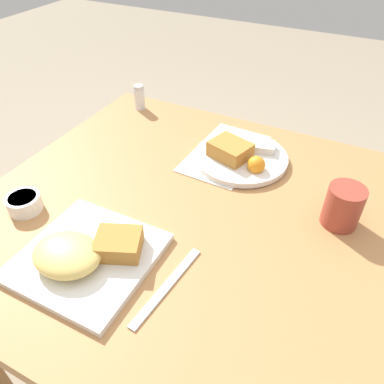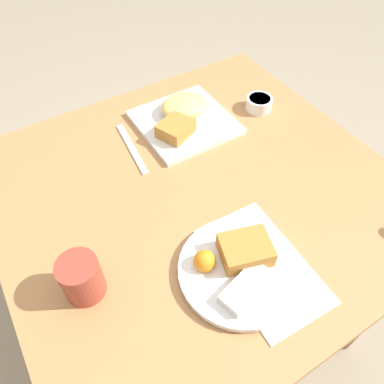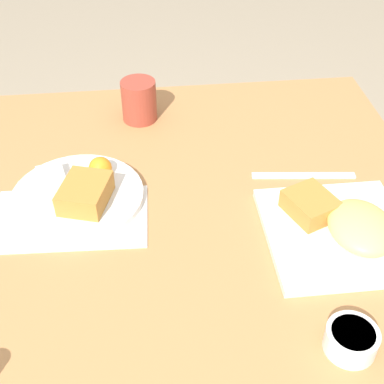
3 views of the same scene
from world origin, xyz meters
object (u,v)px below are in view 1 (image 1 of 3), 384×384
object	(u,v)px
salt_shaker	(140,99)
coffee_mug	(343,206)
plate_oval_far	(240,155)
butter_knife	(167,286)
plate_square_near	(84,254)
sauce_ramekin	(24,203)

from	to	relation	value
salt_shaker	coffee_mug	size ratio (longest dim) A/B	0.85
plate_oval_far	butter_knife	xyz separation A→B (m)	(0.03, -0.43, -0.02)
plate_oval_far	salt_shaker	bearing A→B (deg)	161.12
salt_shaker	plate_square_near	bearing A→B (deg)	-66.61
salt_shaker	butter_knife	bearing A→B (deg)	-53.35
plate_oval_far	sauce_ramekin	xyz separation A→B (m)	(-0.36, -0.39, 0.00)
plate_oval_far	butter_knife	distance (m)	0.43
salt_shaker	coffee_mug	distance (m)	0.71
butter_knife	plate_oval_far	bearing A→B (deg)	9.46
plate_square_near	coffee_mug	xyz separation A→B (m)	(0.41, 0.33, 0.02)
sauce_ramekin	salt_shaker	world-z (taller)	salt_shaker
plate_oval_far	coffee_mug	xyz separation A→B (m)	(0.27, -0.12, 0.03)
coffee_mug	salt_shaker	bearing A→B (deg)	158.98
sauce_ramekin	salt_shaker	xyz separation A→B (m)	(-0.04, 0.52, 0.01)
butter_knife	sauce_ramekin	bearing A→B (deg)	90.11
plate_oval_far	sauce_ramekin	world-z (taller)	plate_oval_far
plate_square_near	salt_shaker	distance (m)	0.63
sauce_ramekin	butter_knife	distance (m)	0.38
plate_square_near	coffee_mug	bearing A→B (deg)	38.54
salt_shaker	coffee_mug	xyz separation A→B (m)	(0.66, -0.25, 0.01)
plate_square_near	salt_shaker	size ratio (longest dim) A/B	3.11
butter_knife	coffee_mug	bearing A→B (deg)	-32.28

